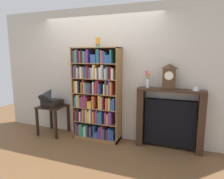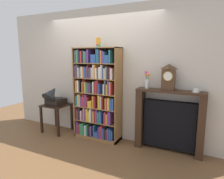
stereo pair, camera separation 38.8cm
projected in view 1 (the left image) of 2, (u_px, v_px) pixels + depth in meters
The scene contains 10 objects.
ground_plane at pixel (95, 141), 4.07m from camera, with size 8.25×6.40×0.02m, color brown.
wall_back at pixel (110, 74), 4.08m from camera, with size 5.25×0.08×2.67m, color beige.
bookshelf at pixel (96, 97), 4.03m from camera, with size 0.97×0.35×1.87m.
cup_stack at pixel (98, 42), 3.80m from camera, with size 0.09×0.09×0.18m.
side_table_left at pixel (53, 112), 4.37m from camera, with size 0.54×0.53×0.63m.
gramophone at pixel (50, 98), 4.25m from camera, with size 0.35×0.51×0.49m.
fireplace_mantel at pixel (169, 120), 3.66m from camera, with size 1.18×0.26×1.12m.
mantel_clock at pixel (169, 76), 3.51m from camera, with size 0.22×0.15×0.45m.
flower_vase at pixel (148, 80), 3.66m from camera, with size 0.10×0.11×0.32m.
teacup_with_saucer at pixel (196, 89), 3.39m from camera, with size 0.13×0.12×0.06m.
Camera 1 is at (1.68, -3.47, 1.72)m, focal length 31.92 mm.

